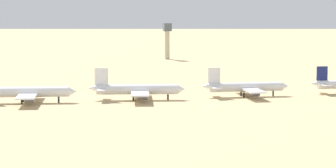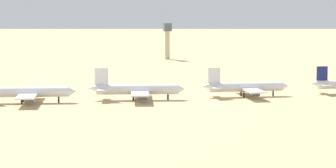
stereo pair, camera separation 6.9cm
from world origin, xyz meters
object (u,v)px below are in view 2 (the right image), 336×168
parked_jet_white_3 (136,90)px  parked_jet_white_4 (245,87)px  parked_jet_yellow_2 (25,92)px  control_tower (167,37)px

parked_jet_white_3 → parked_jet_white_4: parked_jet_white_3 is taller
parked_jet_white_3 → parked_jet_white_4: 47.58m
parked_jet_yellow_2 → parked_jet_white_4: 93.00m
parked_jet_yellow_2 → parked_jet_white_3: 45.43m
parked_jet_yellow_2 → control_tower: size_ratio=1.66×
parked_jet_white_3 → parked_jet_white_4: size_ratio=1.05×
parked_jet_yellow_2 → parked_jet_white_3: (45.37, -2.28, -0.05)m
parked_jet_white_3 → control_tower: 206.58m
parked_jet_yellow_2 → parked_jet_white_3: parked_jet_yellow_2 is taller
parked_jet_white_3 → control_tower: bearing=83.7°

